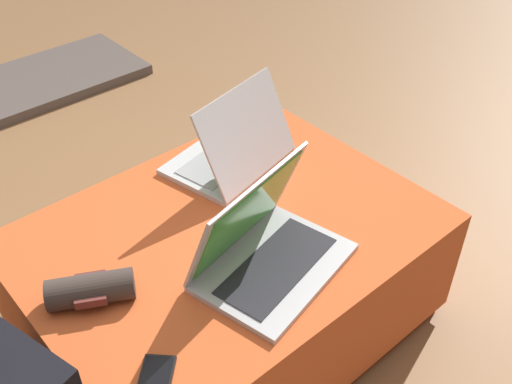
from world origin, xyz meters
name	(u,v)px	position (x,y,z in m)	size (l,w,h in m)	color
ground_plane	(232,326)	(0.00, 0.00, 0.00)	(14.00, 14.00, 0.00)	olive
ottoman	(230,280)	(0.00, 0.00, 0.19)	(1.01, 0.76, 0.38)	maroon
laptop_near	(265,249)	(-0.01, -0.16, 0.44)	(0.40, 0.32, 0.25)	#B7B7BC
laptop_far	(234,151)	(0.18, 0.19, 0.44)	(0.37, 0.32, 0.25)	silver
wrist_brace	(91,289)	(-0.37, 0.01, 0.42)	(0.20, 0.15, 0.07)	#3D332D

